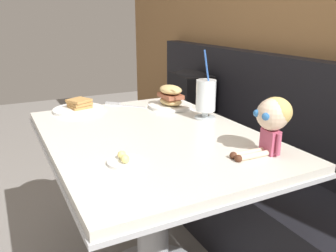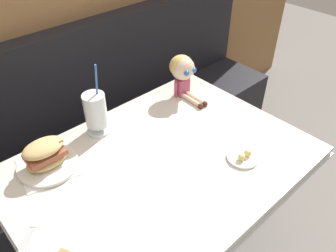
{
  "view_description": "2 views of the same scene",
  "coord_description": "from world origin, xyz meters",
  "px_view_note": "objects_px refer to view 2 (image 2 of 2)",
  "views": [
    {
      "loc": [
        1.22,
        -0.37,
        1.2
      ],
      "look_at": [
        0.11,
        0.2,
        0.8
      ],
      "focal_mm": 37.3,
      "sensor_mm": 36.0,
      "label": 1
    },
    {
      "loc": [
        -0.59,
        -0.5,
        1.63
      ],
      "look_at": [
        0.09,
        0.24,
        0.83
      ],
      "focal_mm": 35.91,
      "sensor_mm": 36.0,
      "label": 2
    }
  ],
  "objects_px": {
    "sandwich_plate": "(46,158)",
    "butter_knife": "(31,232)",
    "milkshake_glass": "(96,112)",
    "seated_doll": "(183,70)",
    "butter_saucer": "(243,157)"
  },
  "relations": [
    {
      "from": "sandwich_plate",
      "to": "butter_saucer",
      "type": "relative_size",
      "value": 1.96
    },
    {
      "from": "butter_saucer",
      "to": "butter_knife",
      "type": "relative_size",
      "value": 0.66
    },
    {
      "from": "sandwich_plate",
      "to": "seated_doll",
      "type": "relative_size",
      "value": 1.07
    },
    {
      "from": "milkshake_glass",
      "to": "sandwich_plate",
      "type": "xyz_separation_m",
      "value": [
        -0.25,
        -0.05,
        -0.05
      ]
    },
    {
      "from": "seated_doll",
      "to": "butter_knife",
      "type": "bearing_deg",
      "value": -164.62
    },
    {
      "from": "butter_saucer",
      "to": "butter_knife",
      "type": "height_order",
      "value": "butter_saucer"
    },
    {
      "from": "milkshake_glass",
      "to": "seated_doll",
      "type": "relative_size",
      "value": 1.43
    },
    {
      "from": "butter_saucer",
      "to": "sandwich_plate",
      "type": "bearing_deg",
      "value": 140.86
    },
    {
      "from": "butter_saucer",
      "to": "seated_doll",
      "type": "height_order",
      "value": "seated_doll"
    },
    {
      "from": "milkshake_glass",
      "to": "butter_knife",
      "type": "height_order",
      "value": "milkshake_glass"
    },
    {
      "from": "butter_knife",
      "to": "seated_doll",
      "type": "bearing_deg",
      "value": 15.38
    },
    {
      "from": "sandwich_plate",
      "to": "milkshake_glass",
      "type": "bearing_deg",
      "value": 11.16
    },
    {
      "from": "sandwich_plate",
      "to": "butter_knife",
      "type": "height_order",
      "value": "sandwich_plate"
    },
    {
      "from": "butter_saucer",
      "to": "butter_knife",
      "type": "xyz_separation_m",
      "value": [
        -0.73,
        0.23,
        -0.0
      ]
    },
    {
      "from": "butter_knife",
      "to": "seated_doll",
      "type": "relative_size",
      "value": 0.83
    }
  ]
}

